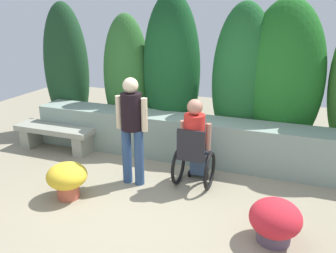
# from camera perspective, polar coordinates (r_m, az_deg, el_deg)

# --- Properties ---
(ground_plane) EXTENTS (12.19, 12.19, 0.00)m
(ground_plane) POSITION_cam_1_polar(r_m,az_deg,el_deg) (4.80, -3.63, -12.70)
(ground_plane) COLOR gray
(stone_retaining_wall) EXTENTS (5.63, 0.60, 0.75)m
(stone_retaining_wall) POSITION_cam_1_polar(r_m,az_deg,el_deg) (6.03, 2.73, -1.89)
(stone_retaining_wall) COLOR gray
(stone_retaining_wall) RESTS_ON ground
(hedge_backdrop) EXTENTS (6.76, 1.00, 2.90)m
(hedge_backdrop) POSITION_cam_1_polar(r_m,az_deg,el_deg) (6.26, 10.04, 8.00)
(hedge_backdrop) COLOR #1C4123
(hedge_backdrop) RESTS_ON ground
(stone_bench) EXTENTS (1.52, 0.48, 0.46)m
(stone_bench) POSITION_cam_1_polar(r_m,az_deg,el_deg) (6.74, -17.94, -1.18)
(stone_bench) COLOR gray
(stone_bench) RESTS_ON ground
(person_in_wheelchair) EXTENTS (0.53, 0.66, 1.33)m
(person_in_wheelchair) POSITION_cam_1_polar(r_m,az_deg,el_deg) (5.04, 4.45, -3.18)
(person_in_wheelchair) COLOR black
(person_in_wheelchair) RESTS_ON ground
(person_standing_companion) EXTENTS (0.49, 0.30, 1.61)m
(person_standing_companion) POSITION_cam_1_polar(r_m,az_deg,el_deg) (5.00, -5.96, 0.30)
(person_standing_companion) COLOR navy
(person_standing_companion) RESTS_ON ground
(flower_pot_purple_near) EXTENTS (0.58, 0.58, 0.51)m
(flower_pot_purple_near) POSITION_cam_1_polar(r_m,az_deg,el_deg) (4.19, 17.18, -14.56)
(flower_pot_purple_near) COLOR #59485B
(flower_pot_purple_near) RESTS_ON ground
(flower_pot_red_accent) EXTENTS (0.56, 0.56, 0.51)m
(flower_pot_red_accent) POSITION_cam_1_polar(r_m,az_deg,el_deg) (5.01, -16.23, -8.15)
(flower_pot_red_accent) COLOR #C15A42
(flower_pot_red_accent) RESTS_ON ground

